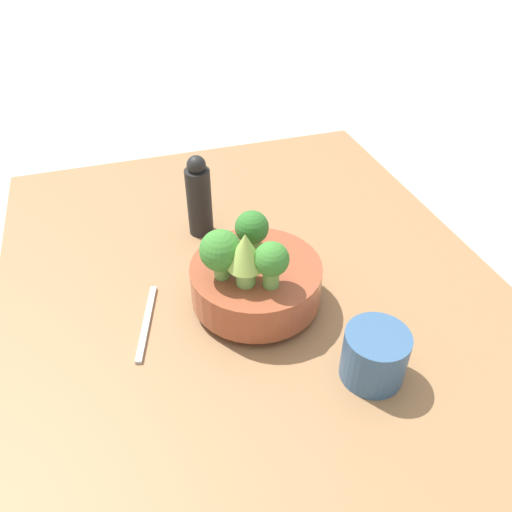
# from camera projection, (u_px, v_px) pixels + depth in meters

# --- Properties ---
(ground_plane) EXTENTS (6.00, 6.00, 0.00)m
(ground_plane) POSITION_uv_depth(u_px,v_px,m) (258.00, 314.00, 0.86)
(ground_plane) COLOR #ADA89E
(table) EXTENTS (1.09, 0.84, 0.04)m
(table) POSITION_uv_depth(u_px,v_px,m) (258.00, 305.00, 0.85)
(table) COLOR olive
(table) RESTS_ON ground_plane
(bowl) EXTENTS (0.21, 0.21, 0.08)m
(bowl) POSITION_uv_depth(u_px,v_px,m) (256.00, 282.00, 0.79)
(bowl) COLOR brown
(bowl) RESTS_ON table
(broccoli_floret_front) EXTENTS (0.06, 0.06, 0.08)m
(broccoli_floret_front) POSITION_uv_depth(u_px,v_px,m) (221.00, 252.00, 0.72)
(broccoli_floret_front) COLOR #6BA34C
(broccoli_floret_front) RESTS_ON bowl
(broccoli_floret_right) EXTENTS (0.05, 0.05, 0.08)m
(broccoli_floret_right) POSITION_uv_depth(u_px,v_px,m) (273.00, 261.00, 0.71)
(broccoli_floret_right) COLOR #6BA34C
(broccoli_floret_right) RESTS_ON bowl
(romanesco_piece_near) EXTENTS (0.06, 0.06, 0.09)m
(romanesco_piece_near) POSITION_uv_depth(u_px,v_px,m) (245.00, 254.00, 0.71)
(romanesco_piece_near) COLOR #7AB256
(romanesco_piece_near) RESTS_ON bowl
(broccoli_floret_left) EXTENTS (0.05, 0.05, 0.07)m
(broccoli_floret_left) POSITION_uv_depth(u_px,v_px,m) (254.00, 228.00, 0.78)
(broccoli_floret_left) COLOR #6BA34C
(broccoli_floret_left) RESTS_ON bowl
(cup) EXTENTS (0.09, 0.09, 0.08)m
(cup) POSITION_uv_depth(u_px,v_px,m) (374.00, 356.00, 0.68)
(cup) COLOR #33567F
(cup) RESTS_ON table
(pepper_mill) EXTENTS (0.05, 0.05, 0.16)m
(pepper_mill) POSITION_uv_depth(u_px,v_px,m) (199.00, 198.00, 0.93)
(pepper_mill) COLOR black
(pepper_mill) RESTS_ON table
(fork) EXTENTS (0.16, 0.05, 0.01)m
(fork) POSITION_uv_depth(u_px,v_px,m) (147.00, 322.00, 0.78)
(fork) COLOR #B2B2B7
(fork) RESTS_ON table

